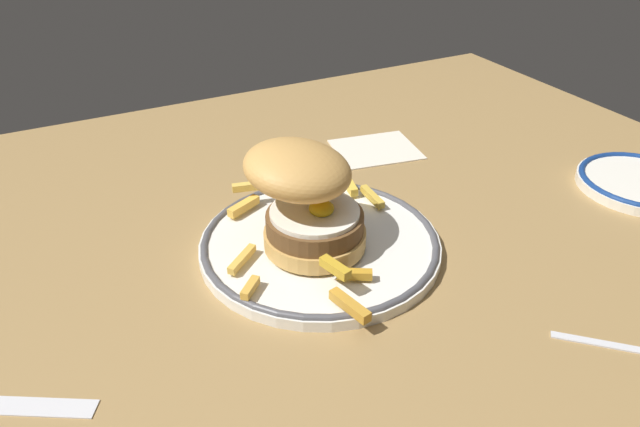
# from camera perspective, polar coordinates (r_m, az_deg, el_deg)

# --- Properties ---
(ground_plane) EXTENTS (1.34, 0.91, 0.04)m
(ground_plane) POSITION_cam_1_polar(r_m,az_deg,el_deg) (0.66, -5.99, -4.69)
(ground_plane) COLOR #997746
(dinner_plate) EXTENTS (0.26, 0.26, 0.02)m
(dinner_plate) POSITION_cam_1_polar(r_m,az_deg,el_deg) (0.64, 0.00, -2.86)
(dinner_plate) COLOR white
(dinner_plate) RESTS_ON ground_plane
(burger) EXTENTS (0.15, 0.15, 0.12)m
(burger) POSITION_cam_1_polar(r_m,az_deg,el_deg) (0.60, -1.40, 1.70)
(burger) COLOR tan
(burger) RESTS_ON dinner_plate
(fries_pile) EXTENTS (0.21, 0.26, 0.03)m
(fries_pile) POSITION_cam_1_polar(r_m,az_deg,el_deg) (0.63, -1.26, -1.73)
(fries_pile) COLOR gold
(fries_pile) RESTS_ON dinner_plate
(side_plate) EXTENTS (0.15, 0.15, 0.02)m
(side_plate) POSITION_cam_1_polar(r_m,az_deg,el_deg) (0.86, 28.60, 2.68)
(side_plate) COLOR white
(side_plate) RESTS_ON ground_plane
(napkin) EXTENTS (0.13, 0.12, 0.00)m
(napkin) POSITION_cam_1_polar(r_m,az_deg,el_deg) (0.86, 5.42, 6.25)
(napkin) COLOR silver
(napkin) RESTS_ON ground_plane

